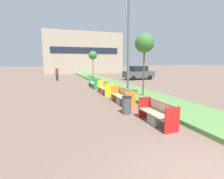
{
  "coord_description": "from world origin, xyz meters",
  "views": [
    {
      "loc": [
        -3.03,
        -2.18,
        2.52
      ],
      "look_at": [
        0.9,
        8.88,
        0.6
      ],
      "focal_mm": 28.0,
      "sensor_mm": 36.0,
      "label": 1
    }
  ],
  "objects": [
    {
      "name": "sapling_tree_far",
      "position": [
        2.92,
        22.81,
        3.32
      ],
      "size": [
        1.22,
        1.22,
        3.96
      ],
      "color": "brown",
      "rests_on": "ground"
    },
    {
      "name": "street_lamp_post",
      "position": [
        1.55,
        7.75,
        4.86
      ],
      "size": [
        0.24,
        0.44,
        8.95
      ],
      "color": "#56595B",
      "rests_on": "ground"
    },
    {
      "name": "sapling_tree_near",
      "position": [
        2.92,
        8.2,
        3.64
      ],
      "size": [
        1.25,
        1.25,
        4.3
      ],
      "color": "brown",
      "rests_on": "ground"
    },
    {
      "name": "pedestrian_walking",
      "position": [
        -2.18,
        21.58,
        0.91
      ],
      "size": [
        0.53,
        0.24,
        1.79
      ],
      "color": "#232633",
      "rests_on": "ground"
    },
    {
      "name": "building_backdrop",
      "position": [
        4.0,
        37.06,
        4.23
      ],
      "size": [
        16.19,
        7.37,
        8.45
      ],
      "color": "tan",
      "rests_on": "ground"
    },
    {
      "name": "bench_red_frame",
      "position": [
        0.94,
        3.55,
        0.36
      ],
      "size": [
        0.65,
        1.92,
        0.94
      ],
      "color": "gray",
      "rests_on": "ground"
    },
    {
      "name": "parked_car_distant",
      "position": [
        8.51,
        19.31,
        0.91
      ],
      "size": [
        4.28,
        2.0,
        1.86
      ],
      "rotation": [
        0.0,
        0.0,
        0.05
      ],
      "color": "#474C51",
      "rests_on": "ground"
    },
    {
      "name": "planter_grass_strip",
      "position": [
        3.2,
        12.0,
        0.09
      ],
      "size": [
        2.8,
        120.0,
        0.18
      ],
      "color": "#568442",
      "rests_on": "ground"
    },
    {
      "name": "bench_green_frame",
      "position": [
        0.94,
        13.89,
        0.37
      ],
      "size": [
        0.65,
        2.27,
        0.94
      ],
      "color": "gray",
      "rests_on": "ground"
    },
    {
      "name": "litter_bin",
      "position": [
        0.36,
        5.26,
        0.43
      ],
      "size": [
        0.46,
        0.46,
        0.85
      ],
      "color": "#4C4F51",
      "rests_on": "ground"
    },
    {
      "name": "bench_orange_frame",
      "position": [
        0.94,
        7.11,
        0.37
      ],
      "size": [
        0.65,
        2.22,
        0.94
      ],
      "color": "gray",
      "rests_on": "ground"
    },
    {
      "name": "bench_yellow_frame",
      "position": [
        0.94,
        10.56,
        0.37
      ],
      "size": [
        0.65,
        2.05,
        0.94
      ],
      "color": "gray",
      "rests_on": "ground"
    }
  ]
}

